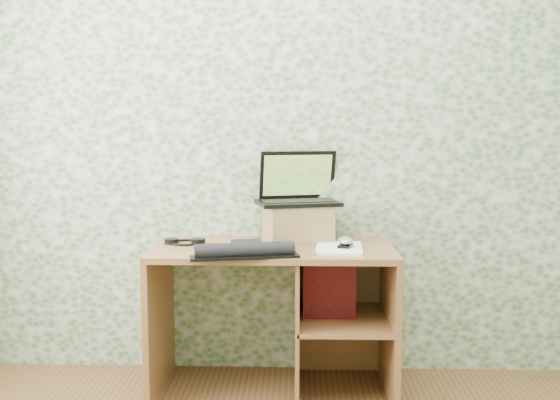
{
  "coord_description": "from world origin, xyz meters",
  "views": [
    {
      "loc": [
        0.13,
        -1.63,
        1.34
      ],
      "look_at": [
        0.03,
        1.39,
        0.99
      ],
      "focal_mm": 40.0,
      "sensor_mm": 36.0,
      "label": 1
    }
  ],
  "objects_px": {
    "riser": "(297,223)",
    "notepad": "(339,248)",
    "desk": "(289,297)",
    "keyboard": "(246,250)",
    "laptop": "(298,191)"
  },
  "relations": [
    {
      "from": "riser",
      "to": "laptop",
      "type": "relative_size",
      "value": 0.69
    },
    {
      "from": "notepad",
      "to": "desk",
      "type": "bearing_deg",
      "value": 162.34
    },
    {
      "from": "desk",
      "to": "notepad",
      "type": "height_order",
      "value": "notepad"
    },
    {
      "from": "riser",
      "to": "notepad",
      "type": "xyz_separation_m",
      "value": [
        0.2,
        -0.21,
        -0.09
      ]
    },
    {
      "from": "riser",
      "to": "notepad",
      "type": "relative_size",
      "value": 1.03
    },
    {
      "from": "desk",
      "to": "keyboard",
      "type": "distance_m",
      "value": 0.43
    },
    {
      "from": "desk",
      "to": "laptop",
      "type": "relative_size",
      "value": 2.55
    },
    {
      "from": "laptop",
      "to": "notepad",
      "type": "bearing_deg",
      "value": -66.55
    },
    {
      "from": "desk",
      "to": "laptop",
      "type": "xyz_separation_m",
      "value": [
        0.04,
        0.16,
        0.53
      ]
    },
    {
      "from": "riser",
      "to": "laptop",
      "type": "height_order",
      "value": "laptop"
    },
    {
      "from": "laptop",
      "to": "keyboard",
      "type": "relative_size",
      "value": 0.93
    },
    {
      "from": "keyboard",
      "to": "notepad",
      "type": "relative_size",
      "value": 1.61
    },
    {
      "from": "riser",
      "to": "desk",
      "type": "bearing_deg",
      "value": -109.41
    },
    {
      "from": "riser",
      "to": "keyboard",
      "type": "xyz_separation_m",
      "value": [
        -0.24,
        -0.35,
        -0.07
      ]
    },
    {
      "from": "desk",
      "to": "keyboard",
      "type": "height_order",
      "value": "keyboard"
    }
  ]
}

